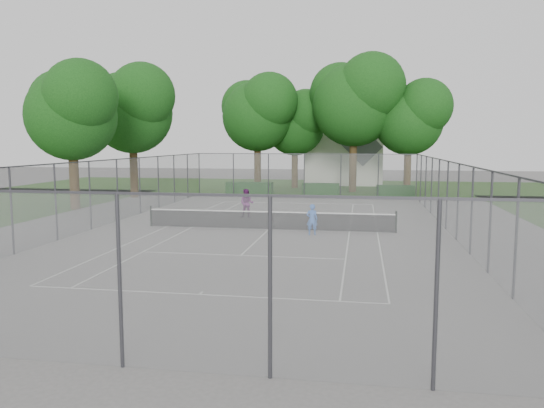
% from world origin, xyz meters
% --- Properties ---
extents(ground, '(120.00, 120.00, 0.00)m').
position_xyz_m(ground, '(0.00, 0.00, 0.00)').
color(ground, '#63615E').
rests_on(ground, ground).
extents(grass_far, '(60.00, 20.00, 0.00)m').
position_xyz_m(grass_far, '(0.00, 26.00, 0.00)').
color(grass_far, '#224614').
rests_on(grass_far, ground).
extents(court_markings, '(11.03, 23.83, 0.01)m').
position_xyz_m(court_markings, '(0.00, 0.00, 0.01)').
color(court_markings, silver).
rests_on(court_markings, ground).
extents(tennis_net, '(12.87, 0.10, 1.10)m').
position_xyz_m(tennis_net, '(0.00, 0.00, 0.51)').
color(tennis_net, black).
rests_on(tennis_net, ground).
extents(perimeter_fence, '(18.08, 34.08, 3.52)m').
position_xyz_m(perimeter_fence, '(0.00, 0.00, 1.81)').
color(perimeter_fence, '#38383D').
rests_on(perimeter_fence, ground).
extents(tree_far_left, '(7.47, 6.82, 10.73)m').
position_xyz_m(tree_far_left, '(-4.87, 22.22, 7.38)').
color(tree_far_left, '#392814').
rests_on(tree_far_left, ground).
extents(tree_far_midleft, '(6.56, 5.99, 9.43)m').
position_xyz_m(tree_far_midleft, '(-1.68, 24.71, 6.48)').
color(tree_far_midleft, '#392814').
rests_on(tree_far_midleft, ground).
extents(tree_far_midright, '(8.44, 7.71, 12.13)m').
position_xyz_m(tree_far_midright, '(4.00, 21.52, 8.34)').
color(tree_far_midright, '#392814').
rests_on(tree_far_midright, ground).
extents(tree_far_right, '(6.87, 6.27, 9.87)m').
position_xyz_m(tree_far_right, '(8.75, 21.57, 6.78)').
color(tree_far_right, '#392814').
rests_on(tree_far_right, ground).
extents(tree_side_back, '(7.38, 6.74, 10.61)m').
position_xyz_m(tree_side_back, '(-13.42, 13.80, 7.29)').
color(tree_side_back, '#392814').
rests_on(tree_side_back, ground).
extents(tree_side_front, '(6.76, 6.17, 9.72)m').
position_xyz_m(tree_side_front, '(-14.12, 5.92, 6.68)').
color(tree_side_front, '#392814').
rests_on(tree_side_front, ground).
extents(hedge_left, '(4.00, 1.20, 1.00)m').
position_xyz_m(hedge_left, '(-4.89, 18.24, 0.50)').
color(hedge_left, '#154115').
rests_on(hedge_left, ground).
extents(hedge_mid, '(3.12, 0.89, 0.98)m').
position_xyz_m(hedge_mid, '(1.27, 18.40, 0.49)').
color(hedge_mid, '#154115').
rests_on(hedge_mid, ground).
extents(hedge_right, '(3.05, 1.12, 0.92)m').
position_xyz_m(hedge_right, '(7.43, 17.94, 0.46)').
color(hedge_right, '#154115').
rests_on(hedge_right, ground).
extents(house, '(7.88, 6.11, 9.81)m').
position_xyz_m(house, '(2.83, 30.62, 3.95)').
color(house, silver).
rests_on(house, ground).
extents(girl_player, '(0.58, 0.41, 1.50)m').
position_xyz_m(girl_player, '(2.34, -1.20, 0.75)').
color(girl_player, blue).
rests_on(girl_player, ground).
extents(woman_player, '(0.83, 0.65, 1.71)m').
position_xyz_m(woman_player, '(-2.00, 3.90, 0.86)').
color(woman_player, '#622060').
rests_on(woman_player, ground).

